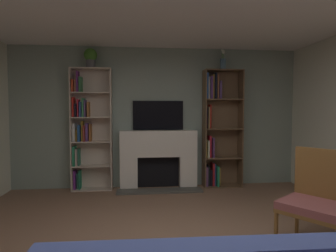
% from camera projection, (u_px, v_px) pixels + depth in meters
% --- Properties ---
extents(wall_back_accent, '(5.54, 0.06, 2.64)m').
position_uv_depth(wall_back_accent, '(158.00, 118.00, 5.54)').
color(wall_back_accent, gray).
rests_on(wall_back_accent, ground_plane).
extents(fireplace, '(1.54, 0.56, 1.08)m').
position_uv_depth(fireplace, '(159.00, 157.00, 5.42)').
color(fireplace, white).
rests_on(fireplace, ground_plane).
extents(tv, '(0.95, 0.06, 0.55)m').
position_uv_depth(tv, '(158.00, 115.00, 5.48)').
color(tv, black).
rests_on(tv, fireplace).
extents(bookshelf_left, '(0.73, 0.27, 2.23)m').
position_uv_depth(bookshelf_left, '(87.00, 128.00, 5.29)').
color(bookshelf_left, beige).
rests_on(bookshelf_left, ground_plane).
extents(bookshelf_right, '(0.73, 0.31, 2.23)m').
position_uv_depth(bookshelf_right, '(217.00, 130.00, 5.53)').
color(bookshelf_right, brown).
rests_on(bookshelf_right, ground_plane).
extents(potted_plant, '(0.23, 0.23, 0.35)m').
position_uv_depth(potted_plant, '(91.00, 57.00, 5.17)').
color(potted_plant, '#525255').
rests_on(potted_plant, bookshelf_left).
extents(vase_with_flowers, '(0.11, 0.11, 0.39)m').
position_uv_depth(vase_with_flowers, '(223.00, 62.00, 5.43)').
color(vase_with_flowers, slate).
rests_on(vase_with_flowers, bookshelf_right).
extents(armchair, '(0.84, 0.86, 1.04)m').
position_uv_depth(armchair, '(319.00, 198.00, 3.06)').
color(armchair, brown).
rests_on(armchair, ground_plane).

